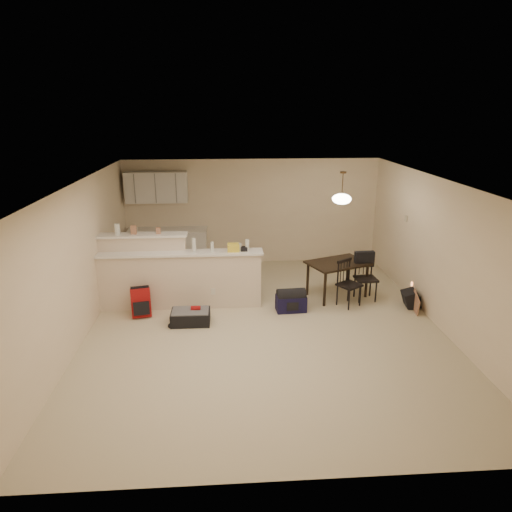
{
  "coord_description": "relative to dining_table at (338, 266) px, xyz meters",
  "views": [
    {
      "loc": [
        -0.63,
        -7.18,
        3.61
      ],
      "look_at": [
        -0.1,
        0.7,
        1.05
      ],
      "focal_mm": 32.0,
      "sensor_mm": 36.0,
      "label": 1
    }
  ],
  "objects": [
    {
      "name": "bottle_a",
      "position": [
        -2.79,
        -0.32,
        0.59
      ],
      "size": [
        0.07,
        0.07,
        0.26
      ],
      "primitive_type": "cylinder",
      "color": "silver",
      "rests_on": "breakfast_bar"
    },
    {
      "name": "suitcase",
      "position": [
        -2.85,
        -1.04,
        -0.52
      ],
      "size": [
        0.68,
        0.44,
        0.23
      ],
      "primitive_type": "cube",
      "rotation": [
        0.0,
        0.0,
        -0.01
      ],
      "color": "black",
      "rests_on": "ground"
    },
    {
      "name": "room",
      "position": [
        -1.56,
        -1.22,
        0.62
      ],
      "size": [
        7.0,
        7.02,
        2.5
      ],
      "color": "beige",
      "rests_on": "ground"
    },
    {
      "name": "black_daypack",
      "position": [
        1.29,
        -0.61,
        -0.47
      ],
      "size": [
        0.29,
        0.38,
        0.31
      ],
      "primitive_type": "cube",
      "rotation": [
        0.0,
        0.0,
        1.44
      ],
      "color": "black",
      "rests_on": "ground"
    },
    {
      "name": "small_box",
      "position": [
        -3.45,
        -0.1,
        0.82
      ],
      "size": [
        0.08,
        0.06,
        0.12
      ],
      "primitive_type": "cube",
      "color": "#AA7557",
      "rests_on": "breakfast_bar"
    },
    {
      "name": "extra_item_x",
      "position": [
        -1.81,
        -0.32,
        0.57
      ],
      "size": [
        0.07,
        0.07,
        0.21
      ],
      "primitive_type": "cylinder",
      "color": "silver",
      "rests_on": "breakfast_bar"
    },
    {
      "name": "navy_duffel",
      "position": [
        -1.01,
        -0.65,
        -0.48
      ],
      "size": [
        0.57,
        0.33,
        0.3
      ],
      "primitive_type": "cube",
      "rotation": [
        0.0,
        0.0,
        0.06
      ],
      "color": "#131135",
      "rests_on": "ground"
    },
    {
      "name": "bottle_b",
      "position": [
        -2.46,
        -0.32,
        0.55
      ],
      "size": [
        0.06,
        0.06,
        0.18
      ],
      "primitive_type": "cylinder",
      "color": "silver",
      "rests_on": "breakfast_bar"
    },
    {
      "name": "breakfast_bar",
      "position": [
        -3.32,
        -0.24,
        -0.02
      ],
      "size": [
        3.08,
        0.58,
        1.39
      ],
      "color": "beige",
      "rests_on": "ground"
    },
    {
      "name": "dining_table",
      "position": [
        0.0,
        0.0,
        0.0
      ],
      "size": [
        1.35,
        1.14,
        0.72
      ],
      "rotation": [
        0.0,
        0.0,
        0.38
      ],
      "color": "black",
      "rests_on": "ground"
    },
    {
      "name": "thermostat",
      "position": [
        1.43,
        0.33,
        0.87
      ],
      "size": [
        0.02,
        0.12,
        0.12
      ],
      "primitive_type": "cube",
      "color": "beige",
      "rests_on": "room"
    },
    {
      "name": "dining_chair_far",
      "position": [
        0.52,
        -0.22,
        -0.17
      ],
      "size": [
        0.42,
        0.41,
        0.92
      ],
      "primitive_type": null,
      "rotation": [
        0.0,
        0.0,
        0.05
      ],
      "color": "black",
      "rests_on": "ground"
    },
    {
      "name": "red_backpack",
      "position": [
        -3.76,
        -0.67,
        -0.37
      ],
      "size": [
        0.38,
        0.28,
        0.52
      ],
      "primitive_type": "cube",
      "rotation": [
        0.0,
        0.0,
        0.2
      ],
      "color": "#A21213",
      "rests_on": "ground"
    },
    {
      "name": "bag_lump",
      "position": [
        -2.07,
        -0.32,
        0.53
      ],
      "size": [
        0.22,
        0.18,
        0.14
      ],
      "primitive_type": "cube",
      "color": "#AA7557",
      "rests_on": "breakfast_bar"
    },
    {
      "name": "dining_chair_near",
      "position": [
        0.12,
        -0.48,
        -0.18
      ],
      "size": [
        0.53,
        0.53,
        0.89
      ],
      "primitive_type": null,
      "rotation": [
        0.0,
        0.0,
        0.59
      ],
      "color": "black",
      "rests_on": "ground"
    },
    {
      "name": "pendant_lamp",
      "position": [
        0.0,
        0.0,
        1.36
      ],
      "size": [
        0.36,
        0.36,
        0.62
      ],
      "color": "brown",
      "rests_on": "room"
    },
    {
      "name": "cardboard_sheet",
      "position": [
        1.29,
        -0.85,
        -0.46
      ],
      "size": [
        0.1,
        0.45,
        0.35
      ],
      "primitive_type": "cube",
      "rotation": [
        0.0,
        0.0,
        1.41
      ],
      "color": "#AA7557",
      "rests_on": "ground"
    },
    {
      "name": "jar",
      "position": [
        -4.2,
        -0.1,
        0.86
      ],
      "size": [
        0.1,
        0.1,
        0.2
      ],
      "primitive_type": "cylinder",
      "color": "silver",
      "rests_on": "breakfast_bar"
    },
    {
      "name": "kitchen_counter",
      "position": [
        -3.56,
        1.97,
        -0.18
      ],
      "size": [
        1.8,
        0.6,
        0.9
      ],
      "primitive_type": "cube",
      "color": "white",
      "rests_on": "ground"
    },
    {
      "name": "cereal_box",
      "position": [
        -3.9,
        -0.1,
        0.84
      ],
      "size": [
        0.1,
        0.07,
        0.16
      ],
      "primitive_type": "cube",
      "color": "#AA7557",
      "rests_on": "breakfast_bar"
    },
    {
      "name": "pouch",
      "position": [
        -1.87,
        -0.32,
        0.5
      ],
      "size": [
        0.12,
        0.1,
        0.08
      ],
      "primitive_type": "cube",
      "color": "#AA7557",
      "rests_on": "breakfast_bar"
    },
    {
      "name": "extra_item_y",
      "position": [
        -1.94,
        -0.32,
        0.53
      ],
      "size": [
        0.05,
        0.05,
        0.15
      ],
      "primitive_type": "cylinder",
      "color": "silver",
      "rests_on": "breakfast_bar"
    },
    {
      "name": "upper_cabinets",
      "position": [
        -3.76,
        2.1,
        1.27
      ],
      "size": [
        1.4,
        0.34,
        0.7
      ],
      "primitive_type": "cube",
      "color": "white",
      "rests_on": "room"
    }
  ]
}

